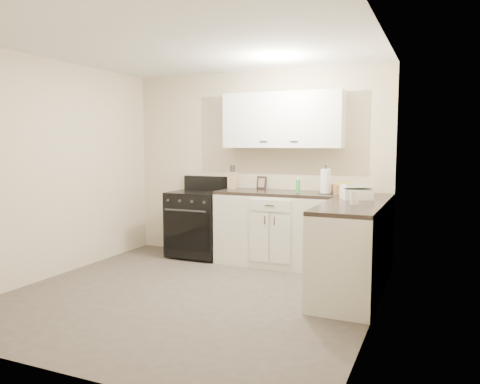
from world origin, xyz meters
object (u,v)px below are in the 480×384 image
at_px(knife_block, 232,180).
at_px(paper_towel, 326,181).
at_px(wicker_basket, 347,189).
at_px(countertop_grill, 356,194).
at_px(stove, 198,223).

xyz_separation_m(knife_block, paper_towel, (1.30, -0.15, 0.04)).
bearing_deg(wicker_basket, countertop_grill, -69.08).
height_order(stove, knife_block, knife_block).
xyz_separation_m(stove, paper_towel, (1.75, -0.00, 0.63)).
height_order(knife_block, paper_towel, paper_towel).
bearing_deg(knife_block, stove, -155.30).
height_order(paper_towel, countertop_grill, paper_towel).
distance_m(knife_block, countertop_grill, 1.83).
bearing_deg(countertop_grill, knife_block, 137.69).
bearing_deg(stove, wicker_basket, 2.72).
bearing_deg(paper_towel, stove, 179.91).
bearing_deg(wicker_basket, knife_block, 177.90).
xyz_separation_m(paper_towel, countertop_grill, (0.43, -0.41, -0.09)).
xyz_separation_m(knife_block, countertop_grill, (1.74, -0.57, -0.06)).
bearing_deg(wicker_basket, paper_towel, -157.77).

